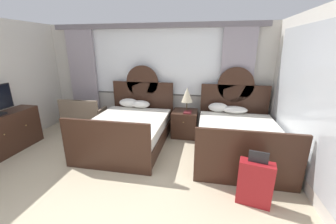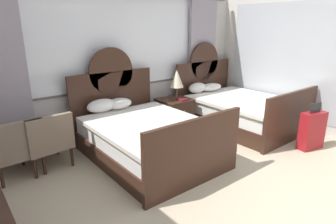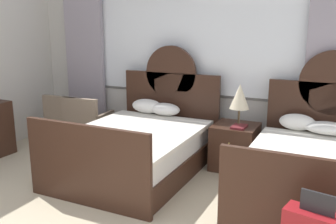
# 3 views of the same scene
# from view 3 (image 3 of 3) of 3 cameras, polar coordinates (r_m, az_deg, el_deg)

# --- Properties ---
(wall_back_window) EXTENTS (5.81, 0.22, 2.70)m
(wall_back_window) POSITION_cam_3_polar(r_m,az_deg,el_deg) (5.92, 3.98, 7.83)
(wall_back_window) COLOR beige
(wall_back_window) RESTS_ON ground_plane
(bed_near_window) EXTENTS (1.62, 2.24, 1.68)m
(bed_near_window) POSITION_cam_3_polar(r_m,az_deg,el_deg) (5.20, -4.53, -5.24)
(bed_near_window) COLOR #382116
(bed_near_window) RESTS_ON ground_plane
(bed_near_mirror) EXTENTS (1.62, 2.24, 1.68)m
(bed_near_mirror) POSITION_cam_3_polar(r_m,az_deg,el_deg) (4.56, 22.16, -8.96)
(bed_near_mirror) COLOR #382116
(bed_near_mirror) RESTS_ON ground_plane
(nightstand_between_beds) EXTENTS (0.60, 0.62, 0.63)m
(nightstand_between_beds) POSITION_cam_3_polar(r_m,az_deg,el_deg) (5.38, 10.16, -5.21)
(nightstand_between_beds) COLOR #382116
(nightstand_between_beds) RESTS_ON ground_plane
(table_lamp_on_nightstand) EXTENTS (0.27, 0.27, 0.58)m
(table_lamp_on_nightstand) POSITION_cam_3_polar(r_m,az_deg,el_deg) (5.17, 10.87, 2.27)
(table_lamp_on_nightstand) COLOR brown
(table_lamp_on_nightstand) RESTS_ON nightstand_between_beds
(book_on_nightstand) EXTENTS (0.18, 0.26, 0.03)m
(book_on_nightstand) POSITION_cam_3_polar(r_m,az_deg,el_deg) (5.15, 10.79, -2.20)
(book_on_nightstand) COLOR maroon
(book_on_nightstand) RESTS_ON nightstand_between_beds
(armchair_by_window_left) EXTENTS (0.69, 0.69, 0.85)m
(armchair_by_window_left) POSITION_cam_3_polar(r_m,az_deg,el_deg) (6.36, -12.26, -1.16)
(armchair_by_window_left) COLOR #84705B
(armchair_by_window_left) RESTS_ON ground_plane
(armchair_by_window_centre) EXTENTS (0.66, 0.66, 0.85)m
(armchair_by_window_centre) POSITION_cam_3_polar(r_m,az_deg,el_deg) (6.61, -15.00, -0.77)
(armchair_by_window_centre) COLOR #84705B
(armchair_by_window_centre) RESTS_ON ground_plane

